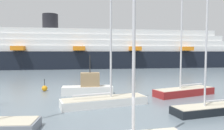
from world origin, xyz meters
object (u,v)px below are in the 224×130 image
fishing_boat_0 (88,87)px  cruise_ship (104,51)px  sailboat_1 (210,107)px  channel_buoy_0 (45,88)px  sailboat_5 (184,91)px  sailboat_6 (105,99)px

fishing_boat_0 → cruise_ship: 39.15m
sailboat_1 → cruise_ship: (-3.02, 46.68, 4.35)m
fishing_boat_0 → channel_buoy_0: fishing_boat_0 is taller
sailboat_5 → sailboat_6: (-8.66, -3.05, 0.04)m
sailboat_1 → sailboat_6: size_ratio=0.91×
sailboat_1 → fishing_boat_0: size_ratio=1.90×
sailboat_1 → sailboat_6: sailboat_6 is taller
sailboat_5 → cruise_ship: (-4.24, 40.37, 4.31)m
channel_buoy_0 → fishing_boat_0: bearing=-27.4°
sailboat_5 → fishing_boat_0: (-9.89, 1.84, 0.31)m
cruise_ship → sailboat_5: bearing=-84.9°
cruise_ship → sailboat_6: bearing=-96.7°
sailboat_1 → fishing_boat_0: (-8.66, 8.14, 0.35)m
fishing_boat_0 → sailboat_5: bearing=-9.4°
cruise_ship → sailboat_1: bearing=-87.2°
channel_buoy_0 → cruise_ship: size_ratio=0.02×
sailboat_1 → sailboat_5: 6.43m
sailboat_5 → channel_buoy_0: sailboat_5 is taller
fishing_boat_0 → sailboat_1: bearing=-42.1°
fishing_boat_0 → channel_buoy_0: 5.61m
sailboat_6 → fishing_boat_0: size_ratio=2.08×
sailboat_5 → sailboat_6: 9.18m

